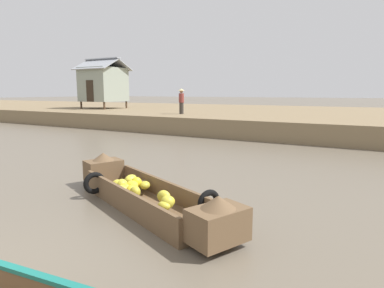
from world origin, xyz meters
name	(u,v)px	position (x,y,z in m)	size (l,w,h in m)	color
ground_plane	(236,161)	(0.00, 10.00, 0.00)	(300.00, 300.00, 0.00)	#665B4C
riverbank_strip	(313,118)	(0.00, 24.97, 0.51)	(160.00, 20.00, 1.02)	#7F6B4C
banana_boat	(145,194)	(0.16, 4.51, 0.31)	(5.13, 2.90, 0.86)	brown
stilt_house_left	(103,84)	(-17.07, 20.96, 3.17)	(3.83, 3.64, 4.36)	#4C3826
vendor_person	(181,100)	(-7.09, 17.83, 1.95)	(0.44, 0.44, 1.66)	#332D28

